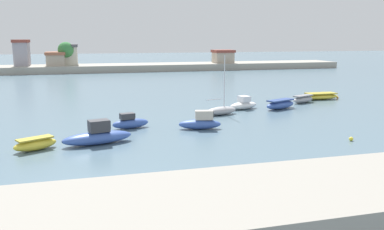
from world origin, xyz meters
TOP-DOWN VIEW (x-y plane):
  - ground_plane at (0.00, 0.00)m, footprint 400.00×400.00m
  - moored_boat_1 at (-2.96, 10.36)m, footprint 3.42×2.56m
  - moored_boat_2 at (1.68, 10.93)m, footprint 5.82×2.85m
  - moored_boat_3 at (4.78, 15.91)m, footprint 3.65×1.85m
  - moored_boat_4 at (11.11, 13.92)m, footprint 4.13×2.07m
  - moored_boat_5 at (15.24, 20.00)m, footprint 4.02×2.37m
  - moored_boat_6 at (18.98, 22.67)m, footprint 4.10×2.57m
  - moored_boat_7 at (23.28, 21.67)m, footprint 4.78×3.09m
  - moored_boat_8 at (28.26, 25.03)m, footprint 3.96×2.61m
  - moored_boat_9 at (32.18, 27.08)m, footprint 5.25×2.05m
  - mooring_buoy_0 at (34.92, 27.13)m, footprint 0.29×0.29m
  - mooring_buoy_2 at (21.92, 6.54)m, footprint 0.34×0.34m
  - distant_shoreline at (-7.58, 82.06)m, footprint 137.98×10.68m

SIDE VIEW (x-z plane):
  - ground_plane at x=0.00m, z-range 0.00..0.00m
  - mooring_buoy_0 at x=34.92m, z-range 0.00..0.29m
  - mooring_buoy_2 at x=21.92m, z-range 0.00..0.34m
  - moored_boat_9 at x=32.18m, z-range -0.02..0.87m
  - moored_boat_1 at x=-2.96m, z-range -0.02..0.94m
  - moored_boat_8 at x=28.26m, z-range -0.02..0.98m
  - moored_boat_5 at x=15.24m, z-range -2.78..3.76m
  - moored_boat_7 at x=23.28m, z-range -0.02..1.11m
  - moored_boat_3 at x=4.78m, z-range -0.17..1.29m
  - moored_boat_6 at x=18.98m, z-range -0.22..1.36m
  - moored_boat_4 at x=11.11m, z-range -0.25..1.49m
  - moored_boat_2 at x=1.68m, z-range -0.32..1.63m
  - distant_shoreline at x=-7.58m, z-range -2.30..6.23m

